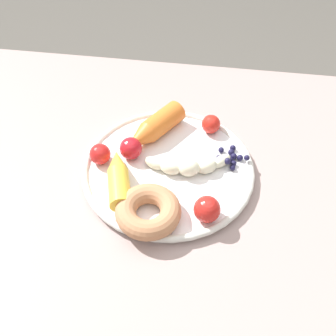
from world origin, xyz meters
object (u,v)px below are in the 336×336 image
(donut, at_px, (148,211))
(tomato_far, at_px, (207,209))
(plate, at_px, (168,169))
(carrot_yellow, at_px, (118,177))
(blueberry_pile, at_px, (231,157))
(dining_table, at_px, (189,220))
(tomato_mid, at_px, (100,154))
(carrot_orange, at_px, (153,129))
(tomato_extra, at_px, (131,148))
(tomato_near, at_px, (211,124))
(banana, at_px, (189,166))

(donut, relative_size, tomato_far, 2.43)
(plate, distance_m, carrot_yellow, 0.09)
(donut, height_order, blueberry_pile, donut)
(dining_table, distance_m, plate, 0.13)
(blueberry_pile, relative_size, tomato_far, 1.39)
(tomato_mid, relative_size, tomato_far, 0.87)
(carrot_orange, height_order, tomato_far, same)
(blueberry_pile, height_order, tomato_far, tomato_far)
(dining_table, xyz_separation_m, tomato_extra, (-0.11, 0.04, 0.14))
(tomato_near, distance_m, tomato_far, 0.20)
(carrot_orange, xyz_separation_m, tomato_mid, (-0.08, -0.07, -0.00))
(tomato_near, xyz_separation_m, tomato_far, (0.01, -0.20, 0.00))
(donut, bearing_deg, carrot_yellow, 135.14)
(tomato_mid, bearing_deg, tomato_extra, 21.59)
(banana, height_order, carrot_orange, carrot_orange)
(banana, relative_size, carrot_yellow, 1.26)
(carrot_orange, bearing_deg, donut, -82.84)
(donut, bearing_deg, tomato_mid, 134.14)
(blueberry_pile, bearing_deg, carrot_orange, 164.99)
(tomato_extra, bearing_deg, dining_table, -18.94)
(donut, distance_m, blueberry_pile, 0.19)
(tomato_extra, bearing_deg, plate, -15.44)
(plate, relative_size, tomato_extra, 7.56)
(dining_table, relative_size, tomato_mid, 28.57)
(banana, bearing_deg, carrot_yellow, -157.72)
(carrot_orange, xyz_separation_m, donut, (0.02, -0.18, -0.00))
(dining_table, xyz_separation_m, plate, (-0.04, 0.02, 0.12))
(carrot_orange, distance_m, tomato_near, 0.11)
(donut, bearing_deg, banana, 64.25)
(carrot_yellow, bearing_deg, dining_table, 12.93)
(carrot_orange, xyz_separation_m, tomato_extra, (-0.03, -0.05, -0.00))
(carrot_orange, distance_m, tomato_mid, 0.11)
(blueberry_pile, height_order, tomato_mid, tomato_mid)
(banana, xyz_separation_m, donut, (-0.05, -0.11, 0.00))
(plate, distance_m, tomato_near, 0.12)
(carrot_orange, bearing_deg, carrot_yellow, -107.45)
(carrot_orange, bearing_deg, tomato_mid, -137.32)
(plate, distance_m, tomato_extra, 0.07)
(carrot_orange, relative_size, tomato_mid, 3.70)
(tomato_far, bearing_deg, tomato_mid, 154.21)
(tomato_extra, bearing_deg, tomato_mid, -158.41)
(banana, xyz_separation_m, tomato_near, (0.03, 0.11, 0.00))
(dining_table, distance_m, banana, 0.13)
(plate, xyz_separation_m, donut, (-0.02, -0.11, 0.02))
(dining_table, xyz_separation_m, tomato_near, (0.02, 0.12, 0.14))
(plate, xyz_separation_m, tomato_extra, (-0.07, 0.02, 0.02))
(carrot_yellow, height_order, tomato_mid, tomato_mid)
(blueberry_pile, bearing_deg, donut, -130.75)
(tomato_mid, height_order, tomato_far, tomato_far)
(tomato_extra, bearing_deg, tomato_far, -38.43)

